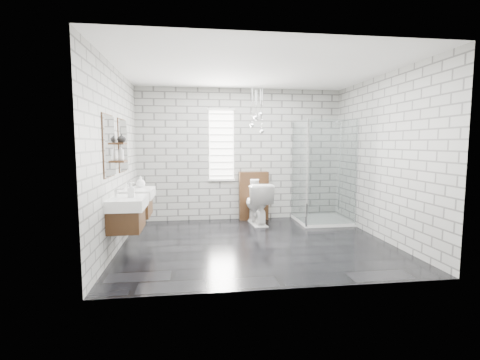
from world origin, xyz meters
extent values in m
cube|color=black|center=(0.00, 0.00, -0.01)|extent=(4.20, 3.60, 0.02)
cube|color=white|center=(0.00, 0.00, 2.71)|extent=(4.20, 3.60, 0.02)
cube|color=#9F9F9A|center=(0.00, 1.81, 1.35)|extent=(4.20, 0.02, 2.70)
cube|color=#9F9F9A|center=(0.00, -1.81, 1.35)|extent=(4.20, 0.02, 2.70)
cube|color=#9F9F9A|center=(-2.11, 0.00, 1.35)|extent=(0.02, 3.60, 2.70)
cube|color=#9F9F9A|center=(2.11, 0.00, 1.35)|extent=(0.02, 3.60, 2.70)
cube|color=#442914|center=(-1.89, -0.52, 0.55)|extent=(0.42, 0.62, 0.30)
cube|color=silver|center=(-1.69, -0.52, 0.58)|extent=(0.02, 0.35, 0.01)
cube|color=white|center=(-1.87, -0.52, 0.77)|extent=(0.47, 0.70, 0.15)
cylinder|color=silver|center=(-2.02, -0.52, 0.91)|extent=(0.04, 0.04, 0.12)
cylinder|color=silver|center=(-1.97, -0.52, 0.96)|extent=(0.10, 0.02, 0.02)
cube|color=white|center=(-2.08, -0.52, 1.55)|extent=(0.03, 0.55, 0.80)
cube|color=#442914|center=(-2.09, -0.52, 1.55)|extent=(0.01, 0.59, 0.84)
cube|color=#442914|center=(-1.89, 0.41, 0.55)|extent=(0.42, 0.62, 0.30)
cube|color=silver|center=(-1.69, 0.41, 0.58)|extent=(0.02, 0.35, 0.01)
cube|color=white|center=(-1.87, 0.41, 0.77)|extent=(0.47, 0.70, 0.15)
cylinder|color=silver|center=(-2.02, 0.41, 0.91)|extent=(0.04, 0.04, 0.12)
cylinder|color=silver|center=(-1.97, 0.41, 0.96)|extent=(0.10, 0.02, 0.02)
cube|color=white|center=(-2.08, 0.41, 1.55)|extent=(0.03, 0.55, 0.80)
cube|color=#442914|center=(-2.09, 0.41, 1.55)|extent=(0.01, 0.59, 0.84)
cube|color=#442914|center=(-2.03, -0.05, 1.32)|extent=(0.14, 0.30, 0.03)
cube|color=#442914|center=(-2.03, -0.05, 1.58)|extent=(0.14, 0.30, 0.03)
cube|color=white|center=(-0.40, 1.79, 1.55)|extent=(0.50, 0.02, 1.40)
cube|color=silver|center=(-0.40, 1.77, 2.27)|extent=(0.56, 0.04, 0.04)
cube|color=silver|center=(-0.40, 1.77, 0.83)|extent=(0.56, 0.04, 0.04)
cube|color=silver|center=(-0.40, 1.77, 0.92)|extent=(0.48, 0.01, 0.02)
cube|color=silver|center=(-0.40, 1.77, 1.06)|extent=(0.48, 0.01, 0.02)
cube|color=silver|center=(-0.40, 1.77, 1.20)|extent=(0.48, 0.01, 0.02)
cube|color=silver|center=(-0.40, 1.77, 1.34)|extent=(0.48, 0.01, 0.02)
cube|color=silver|center=(-0.40, 1.77, 1.48)|extent=(0.48, 0.01, 0.02)
cube|color=silver|center=(-0.40, 1.77, 1.62)|extent=(0.48, 0.01, 0.02)
cube|color=silver|center=(-0.40, 1.77, 1.76)|extent=(0.48, 0.01, 0.02)
cube|color=silver|center=(-0.40, 1.77, 1.90)|extent=(0.48, 0.01, 0.02)
cube|color=silver|center=(-0.40, 1.77, 2.04)|extent=(0.48, 0.01, 0.03)
cube|color=silver|center=(-0.40, 1.77, 2.18)|extent=(0.48, 0.01, 0.03)
cube|color=#442914|center=(0.26, 1.70, 0.50)|extent=(0.60, 0.20, 1.00)
cube|color=silver|center=(0.26, 1.60, 0.80)|extent=(0.18, 0.01, 0.12)
cube|color=white|center=(1.60, 1.30, 0.03)|extent=(1.00, 1.00, 0.06)
cube|color=silver|center=(1.60, 0.81, 1.03)|extent=(1.00, 0.01, 2.00)
cube|color=silver|center=(1.11, 1.30, 1.03)|extent=(0.01, 1.00, 2.00)
cube|color=silver|center=(1.11, 0.81, 1.03)|extent=(0.03, 0.03, 2.00)
cube|color=silver|center=(2.08, 0.81, 1.03)|extent=(0.03, 0.03, 2.00)
cylinder|color=silver|center=(2.04, 1.50, 1.10)|extent=(0.02, 0.02, 1.80)
cylinder|color=silver|center=(1.96, 1.50, 2.02)|extent=(0.14, 0.14, 0.02)
sphere|color=silver|center=(0.15, 1.29, 1.93)|extent=(0.09, 0.09, 0.09)
cylinder|color=silver|center=(0.15, 1.29, 2.34)|extent=(0.01, 0.01, 0.72)
sphere|color=silver|center=(0.36, 1.35, 1.82)|extent=(0.09, 0.09, 0.09)
cylinder|color=silver|center=(0.36, 1.35, 2.28)|extent=(0.01, 0.01, 0.83)
sphere|color=silver|center=(0.27, 1.45, 2.06)|extent=(0.09, 0.09, 0.09)
cylinder|color=silver|center=(0.27, 1.45, 2.40)|extent=(0.01, 0.01, 0.59)
sphere|color=silver|center=(0.24, 1.43, 2.09)|extent=(0.09, 0.09, 0.09)
cylinder|color=silver|center=(0.24, 1.43, 2.42)|extent=(0.01, 0.01, 0.56)
sphere|color=silver|center=(0.34, 1.39, 2.15)|extent=(0.09, 0.09, 0.09)
cylinder|color=silver|center=(0.34, 1.39, 2.45)|extent=(0.01, 0.01, 0.50)
imported|color=white|center=(0.26, 1.28, 0.41)|extent=(0.52, 0.84, 0.82)
imported|color=#B2B2B2|center=(-1.82, -0.49, 0.95)|extent=(0.10, 0.10, 0.20)
imported|color=#B2B2B2|center=(-1.86, 0.61, 0.94)|extent=(0.17, 0.17, 0.19)
imported|color=#B2B2B2|center=(-2.02, -0.07, 1.45)|extent=(0.10, 0.10, 0.22)
imported|color=#B2B2B2|center=(-2.02, -0.01, 1.66)|extent=(0.14, 0.14, 0.13)
camera|label=1|loc=(-0.97, -5.35, 1.58)|focal=26.00mm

